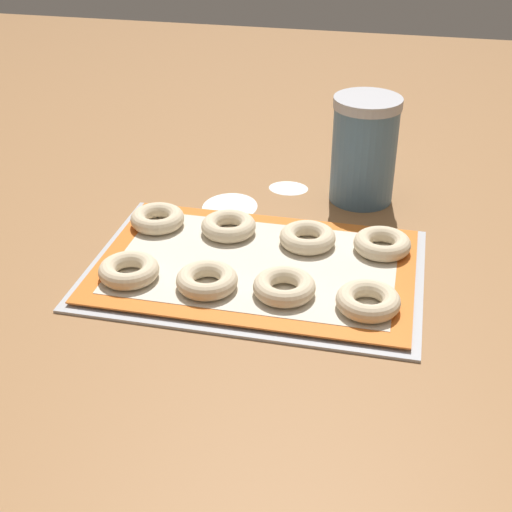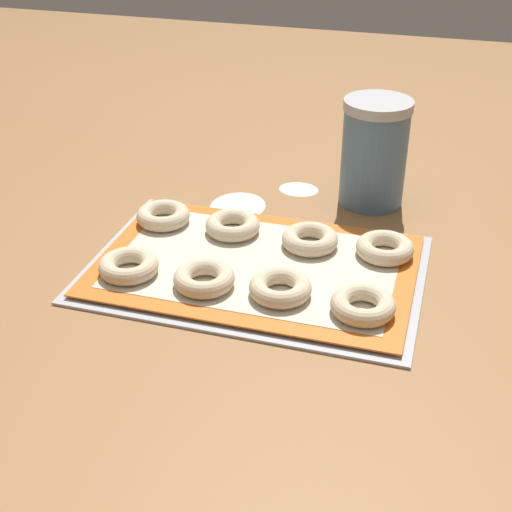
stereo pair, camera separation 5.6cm
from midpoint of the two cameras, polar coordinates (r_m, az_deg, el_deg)
name	(u,v)px [view 1 (the left image)]	position (r m, az deg, el deg)	size (l,w,h in m)	color
ground_plane	(244,271)	(0.99, -2.62, -1.26)	(2.80, 2.80, 0.00)	olive
baking_tray	(256,268)	(0.99, -1.62, -0.97)	(0.46, 0.31, 0.01)	#B2B5BA
baking_mat	(256,264)	(0.99, -1.62, -0.70)	(0.43, 0.29, 0.00)	orange
bagel_front_far_left	(129,270)	(0.97, -11.77, -1.15)	(0.08, 0.08, 0.02)	beige
bagel_front_mid_left	(207,280)	(0.93, -5.67, -1.96)	(0.08, 0.08, 0.02)	beige
bagel_front_mid_right	(284,287)	(0.92, 0.53, -2.49)	(0.08, 0.08, 0.02)	beige
bagel_front_far_right	(368,301)	(0.90, 7.19, -3.60)	(0.08, 0.08, 0.02)	beige
bagel_back_far_left	(157,219)	(1.09, -9.35, 2.95)	(0.08, 0.08, 0.02)	beige
bagel_back_mid_left	(229,226)	(1.06, -3.72, 2.38)	(0.08, 0.08, 0.02)	beige
bagel_back_mid_right	(307,237)	(1.03, 2.58, 1.47)	(0.08, 0.08, 0.02)	beige
bagel_back_far_right	(382,244)	(1.02, 8.52, 0.96)	(0.08, 0.08, 0.02)	beige
flour_canister	(364,150)	(1.16, 7.27, 8.42)	(0.11, 0.11, 0.17)	slate
flour_patch_near	(288,188)	(1.22, 1.30, 5.48)	(0.07, 0.06, 0.00)	white
flour_patch_far	(230,206)	(1.16, -3.49, 4.00)	(0.09, 0.10, 0.00)	white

